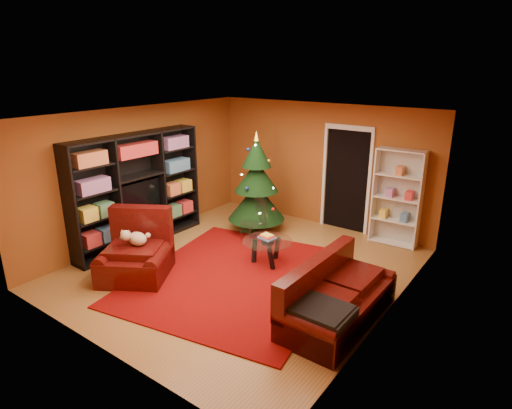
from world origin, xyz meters
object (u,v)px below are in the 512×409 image
Objects in this scene: sofa at (340,292)px; dog at (138,239)px; coffee_table at (267,252)px; gift_box_red at (266,221)px; rug at (237,277)px; christmas_tree at (256,183)px; acrylic_chair at (253,223)px; white_bookshelf at (397,198)px; media_unit at (138,190)px; gift_box_green at (248,227)px; armchair at (135,252)px.

dog is at bearing 103.98° from sofa.
gift_box_red is at bearing 125.23° from coffee_table.
rug is 8.81× the size of dog.
dog is at bearing -132.41° from coffee_table.
christmas_tree is at bearing 51.52° from dog.
christmas_tree reaches higher than acrylic_chair.
acrylic_chair is (-0.78, 0.63, 0.17)m from coffee_table.
rug is 1.79× the size of sofa.
white_bookshelf is 2.20× the size of coffee_table.
white_bookshelf is at bearing 55.95° from coffee_table.
rug is 1.84× the size of white_bookshelf.
white_bookshelf is (4.00, 2.86, -0.14)m from media_unit.
media_unit is at bearing -129.06° from gift_box_green.
armchair reaches higher than dog.
media_unit is 2.82m from gift_box_red.
rug is at bearing -66.64° from gift_box_red.
acrylic_chair reaches higher than rug.
coffee_table is at bearing 17.39° from armchair.
sofa is 2.46× the size of acrylic_chair.
gift_box_green is 0.60m from acrylic_chair.
dog is at bearing -146.71° from rug.
gift_box_green is (1.35, 1.66, -0.95)m from media_unit.
sofa reaches higher than gift_box_green.
coffee_table is (1.18, -0.98, 0.11)m from gift_box_green.
gift_box_red is 0.17× the size of armchair.
white_bookshelf is 4.87m from armchair.
white_bookshelf is (2.57, 0.99, -0.09)m from christmas_tree.
dog is (1.07, -0.92, -0.41)m from media_unit.
rug is 1.72m from armchair.
gift_box_green is (-0.08, -0.20, -0.90)m from christmas_tree.
media_unit is 3.22× the size of coffee_table.
rug is 2.36m from christmas_tree.
dog is (-0.28, -2.58, 0.54)m from gift_box_green.
white_bookshelf is 4.79m from dog.
rug is at bearing 3.88° from armchair.
coffee_table is at bearing 16.53° from dog.
christmas_tree reaches higher than dog.
media_unit is 3.49× the size of acrylic_chair.
sofa reaches higher than acrylic_chair.
armchair is (-0.39, -3.20, 0.35)m from gift_box_red.
white_bookshelf is 3.08m from sofa.
sofa is at bearing -31.75° from gift_box_green.
rug is 2.64m from media_unit.
armchair reaches higher than sofa.
white_bookshelf is 0.97× the size of sofa.
rug is at bearing 2.23° from dog.
media_unit is 1.46× the size of white_bookshelf.
dog is at bearing -97.42° from christmas_tree.
christmas_tree reaches higher than white_bookshelf.
gift_box_green is 0.59× the size of dog.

